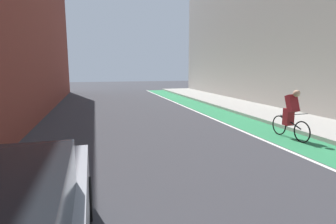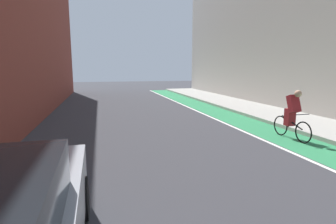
{
  "view_description": "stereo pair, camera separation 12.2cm",
  "coord_description": "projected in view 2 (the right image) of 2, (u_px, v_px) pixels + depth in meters",
  "views": [
    {
      "loc": [
        -2.39,
        6.63,
        2.3
      ],
      "look_at": [
        -0.42,
        13.93,
        1.06
      ],
      "focal_mm": 28.64,
      "sensor_mm": 36.0,
      "label": 1
    },
    {
      "loc": [
        -2.27,
        6.6,
        2.3
      ],
      "look_at": [
        -0.42,
        13.93,
        1.06
      ],
      "focal_mm": 28.64,
      "sensor_mm": 36.0,
      "label": 2
    }
  ],
  "objects": [
    {
      "name": "lane_divider_stripe",
      "position": [
        232.0,
        126.0,
        10.71
      ],
      "size": [
        0.12,
        36.26,
        0.0
      ],
      "primitive_type": "cube",
      "color": "white",
      "rests_on": "ground"
    },
    {
      "name": "cyclist_far",
      "position": [
        292.0,
        115.0,
        8.7
      ],
      "size": [
        0.48,
        1.73,
        1.62
      ],
      "color": "black",
      "rests_on": "ground"
    },
    {
      "name": "ground_plane",
      "position": [
        180.0,
        145.0,
        8.12
      ],
      "size": [
        79.77,
        79.77,
        0.0
      ],
      "primitive_type": "plane",
      "color": "#38383D"
    },
    {
      "name": "bike_lane_paint",
      "position": [
        252.0,
        125.0,
        10.93
      ],
      "size": [
        1.6,
        36.26,
        0.0
      ],
      "primitive_type": "cube",
      "color": "#2D8451",
      "rests_on": "ground"
    },
    {
      "name": "sidewalk_right",
      "position": [
        299.0,
        121.0,
        11.47
      ],
      "size": [
        2.9,
        36.26,
        0.14
      ],
      "primitive_type": "cube",
      "color": "#A8A59E",
      "rests_on": "ground"
    }
  ]
}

